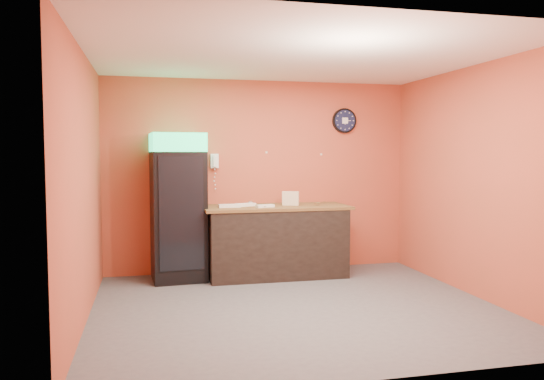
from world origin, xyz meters
name	(u,v)px	position (x,y,z in m)	size (l,w,h in m)	color
floor	(296,307)	(0.00, 0.00, 0.00)	(4.50, 4.50, 0.00)	#47474C
back_wall	(260,176)	(0.00, 2.00, 1.40)	(4.50, 0.02, 2.80)	#BE4C35
left_wall	(83,187)	(-2.25, 0.00, 1.40)	(0.02, 4.00, 2.80)	#BE4C35
right_wall	(476,181)	(2.25, 0.00, 1.40)	(0.02, 4.00, 2.80)	#BE4C35
ceiling	(297,56)	(0.00, 0.00, 2.80)	(4.50, 4.00, 0.02)	white
beverage_cooler	(178,209)	(-1.22, 1.61, 0.98)	(0.75, 0.76, 2.01)	black
prep_counter	(276,242)	(0.14, 1.57, 0.48)	(1.91, 0.85, 0.96)	black
wall_clock	(344,121)	(1.31, 1.97, 2.23)	(0.37, 0.06, 0.37)	black
wall_phone	(215,161)	(-0.68, 1.95, 1.63)	(0.11, 0.10, 0.21)	white
butcher_paper	(276,207)	(0.14, 1.57, 0.98)	(2.05, 0.87, 0.04)	brown
sub_roll_stack	(291,198)	(0.36, 1.58, 1.10)	(0.25, 0.16, 0.20)	beige
wrapped_sandwich_left	(230,206)	(-0.53, 1.49, 1.02)	(0.30, 0.12, 0.04)	white
wrapped_sandwich_mid	(265,206)	(-0.05, 1.39, 1.02)	(0.25, 0.10, 0.04)	white
wrapped_sandwich_right	(245,205)	(-0.29, 1.59, 1.02)	(0.29, 0.11, 0.04)	white
kitchen_tool	(250,203)	(-0.21, 1.67, 1.03)	(0.06, 0.06, 0.06)	silver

